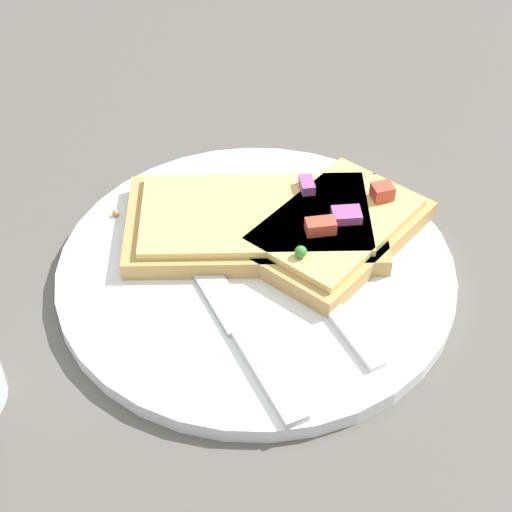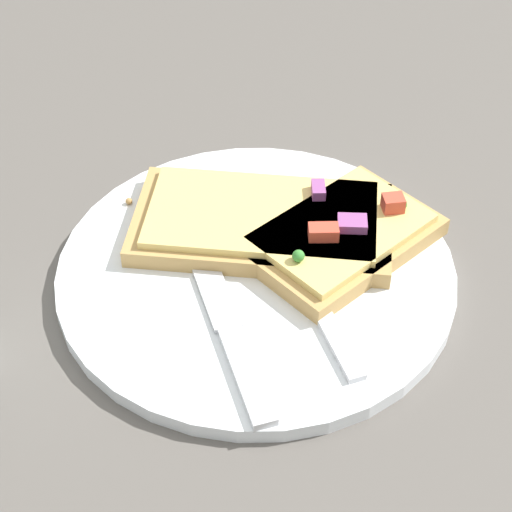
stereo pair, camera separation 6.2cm
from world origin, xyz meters
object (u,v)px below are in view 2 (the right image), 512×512
object	(u,v)px
fork	(297,267)
pizza_slice_corner	(342,236)
knife	(225,319)
plate	(256,272)
pizza_slice_main	(263,222)

from	to	relation	value
fork	pizza_slice_corner	xyz separation A→B (m)	(0.04, -0.02, 0.01)
knife	pizza_slice_corner	bearing A→B (deg)	-64.86
plate	fork	size ratio (longest dim) A/B	1.90
plate	pizza_slice_main	distance (m)	0.04
plate	knife	distance (m)	0.06
fork	pizza_slice_main	world-z (taller)	pizza_slice_main
pizza_slice_main	pizza_slice_corner	distance (m)	0.06
fork	knife	distance (m)	0.07
fork	pizza_slice_main	distance (m)	0.05
knife	pizza_slice_main	world-z (taller)	pizza_slice_main
fork	pizza_slice_corner	world-z (taller)	pizza_slice_corner
knife	pizza_slice_main	xyz separation A→B (m)	(0.10, 0.02, 0.01)
fork	knife	xyz separation A→B (m)	(-0.07, 0.02, 0.00)
pizza_slice_main	pizza_slice_corner	size ratio (longest dim) A/B	1.33
pizza_slice_corner	knife	bearing A→B (deg)	-180.00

